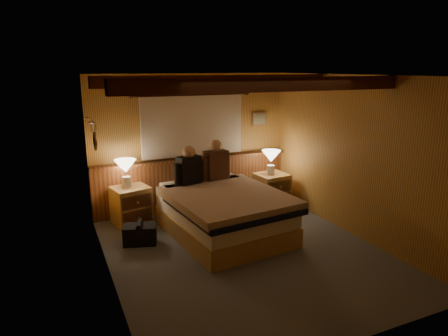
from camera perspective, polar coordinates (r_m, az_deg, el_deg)
floor at (r=5.69m, az=2.92°, el=-11.87°), size 4.20×4.20×0.00m
ceiling at (r=5.12m, az=3.26°, el=13.07°), size 4.20×4.20×0.00m
wall_back at (r=7.17m, az=-4.60°, el=3.70°), size 3.60×0.00×3.60m
wall_left at (r=4.76m, az=-16.62°, el=-2.24°), size 0.00×4.20×4.20m
wall_right at (r=6.29m, az=17.85°, el=1.58°), size 0.00×4.20×4.20m
wall_front at (r=3.63m, az=18.49°, el=-7.52°), size 3.60×0.00×3.60m
wainscot at (r=7.27m, az=-4.32°, el=-1.94°), size 3.60×0.23×0.94m
curtain_window at (r=7.05m, az=-4.46°, el=6.17°), size 2.18×0.09×1.11m
ceiling_beams at (r=5.25m, az=2.48°, el=12.13°), size 3.60×1.65×0.16m
coat_rail at (r=6.21m, az=-18.20°, el=5.80°), size 0.05×0.55×0.24m
framed_print at (r=7.64m, az=5.05°, el=7.00°), size 0.30×0.04×0.25m
bed at (r=6.08m, az=0.01°, el=-6.43°), size 1.74×2.15×0.69m
nightstand_left at (r=6.74m, az=-13.12°, el=-5.18°), size 0.65×0.61×0.61m
nightstand_right at (r=7.42m, az=6.81°, el=-3.13°), size 0.60×0.55×0.61m
lamp_left at (r=6.60m, az=-13.89°, el=0.02°), size 0.35×0.35×0.45m
lamp_right at (r=7.23m, az=6.75°, el=1.48°), size 0.34×0.34×0.45m
person_left at (r=6.38m, az=-5.02°, el=-0.03°), size 0.52×0.28×0.64m
person_right at (r=6.62m, az=-1.19°, el=0.72°), size 0.56×0.29×0.69m
duffel_bag at (r=5.99m, az=-11.92°, el=-9.23°), size 0.53×0.41×0.34m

